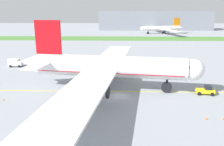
{
  "coord_description": "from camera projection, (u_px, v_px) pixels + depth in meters",
  "views": [
    {
      "loc": [
        -0.22,
        -55.22,
        20.61
      ],
      "look_at": [
        -1.91,
        7.01,
        3.85
      ],
      "focal_mm": 38.53,
      "sensor_mm": 36.0,
      "label": 1
    }
  ],
  "objects": [
    {
      "name": "traffic_cone_starboard_wing",
      "position": [
        206.0,
        118.0,
        46.06
      ],
      "size": [
        0.36,
        0.36,
        0.58
      ],
      "color": "#F2590C",
      "rests_on": "ground"
    },
    {
      "name": "apron_taxi_line",
      "position": [
        119.0,
        91.0,
        61.64
      ],
      "size": [
        280.0,
        0.36,
        0.01
      ],
      "primitive_type": "cube",
      "color": "yellow",
      "rests_on": "ground"
    },
    {
      "name": "traffic_cone_near_nose",
      "position": [
        4.0,
        99.0,
        55.6
      ],
      "size": [
        0.36,
        0.36,
        0.58
      ],
      "color": "#F2590C",
      "rests_on": "ground"
    },
    {
      "name": "grass_median_strip",
      "position": [
        119.0,
        38.0,
        170.47
      ],
      "size": [
        320.0,
        24.0,
        0.1
      ],
      "primitive_type": "cube",
      "color": "#4C8438",
      "rests_on": "ground"
    },
    {
      "name": "pushback_tug",
      "position": [
        206.0,
        90.0,
        59.31
      ],
      "size": [
        6.23,
        2.86,
        2.26
      ],
      "color": "yellow",
      "rests_on": "ground"
    },
    {
      "name": "terminal_building",
      "position": [
        155.0,
        21.0,
        237.1
      ],
      "size": [
        109.55,
        20.0,
        18.0
      ],
      "primitive_type": "cube",
      "color": "gray",
      "rests_on": "ground"
    },
    {
      "name": "service_truck_baggage_loader",
      "position": [
        15.0,
        63.0,
        87.48
      ],
      "size": [
        4.83,
        2.7,
        2.88
      ],
      "color": "white",
      "rests_on": "ground"
    },
    {
      "name": "parked_airliner_far_left",
      "position": [
        162.0,
        28.0,
        201.64
      ],
      "size": [
        37.99,
        60.81,
        12.89
      ],
      "color": "white",
      "rests_on": "ground"
    },
    {
      "name": "traffic_cone_port_wing",
      "position": [
        223.0,
        118.0,
        46.12
      ],
      "size": [
        0.36,
        0.36,
        0.58
      ],
      "color": "#F2590C",
      "rests_on": "ground"
    },
    {
      "name": "airliner_foreground",
      "position": [
        107.0,
        67.0,
        61.95
      ],
      "size": [
        48.17,
        75.54,
        17.75
      ],
      "color": "white",
      "rests_on": "ground"
    },
    {
      "name": "ground_plane",
      "position": [
        119.0,
        96.0,
        58.65
      ],
      "size": [
        600.0,
        600.0,
        0.0
      ],
      "primitive_type": "plane",
      "color": "#9399A0",
      "rests_on": "ground"
    },
    {
      "name": "ground_crew_wingwalker_port",
      "position": [
        71.0,
        94.0,
        57.29
      ],
      "size": [
        0.26,
        0.54,
        1.56
      ],
      "color": "black",
      "rests_on": "ground"
    }
  ]
}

